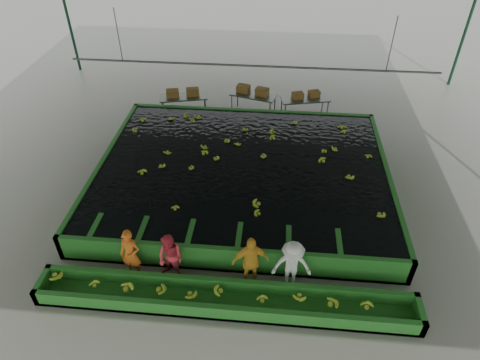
# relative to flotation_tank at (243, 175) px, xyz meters

# --- Properties ---
(ground) EXTENTS (80.00, 80.00, 0.00)m
(ground) POSITION_rel_flotation_tank_xyz_m (0.00, -1.50, -0.45)
(ground) COLOR gray
(ground) RESTS_ON ground
(shed_roof) EXTENTS (20.00, 22.00, 0.04)m
(shed_roof) POSITION_rel_flotation_tank_xyz_m (0.00, -1.50, 4.55)
(shed_roof) COLOR gray
(shed_roof) RESTS_ON shed_posts
(shed_posts) EXTENTS (20.00, 22.00, 5.00)m
(shed_posts) POSITION_rel_flotation_tank_xyz_m (0.00, -1.50, 2.05)
(shed_posts) COLOR #10311D
(shed_posts) RESTS_ON ground
(flotation_tank) EXTENTS (10.00, 8.00, 0.90)m
(flotation_tank) POSITION_rel_flotation_tank_xyz_m (0.00, 0.00, 0.00)
(flotation_tank) COLOR #226A20
(flotation_tank) RESTS_ON ground
(tank_water) EXTENTS (9.70, 7.70, 0.00)m
(tank_water) POSITION_rel_flotation_tank_xyz_m (0.00, -0.00, 0.40)
(tank_water) COLOR black
(tank_water) RESTS_ON flotation_tank
(sorting_trough) EXTENTS (10.00, 1.00, 0.50)m
(sorting_trough) POSITION_rel_flotation_tank_xyz_m (0.00, -5.10, -0.20)
(sorting_trough) COLOR #226A20
(sorting_trough) RESTS_ON ground
(cableway_rail) EXTENTS (0.08, 0.08, 14.00)m
(cableway_rail) POSITION_rel_flotation_tank_xyz_m (0.00, 3.50, 2.55)
(cableway_rail) COLOR #59605B
(cableway_rail) RESTS_ON shed_roof
(rail_hanger_left) EXTENTS (0.04, 0.04, 2.00)m
(rail_hanger_left) POSITION_rel_flotation_tank_xyz_m (-5.00, 3.50, 3.55)
(rail_hanger_left) COLOR #59605B
(rail_hanger_left) RESTS_ON shed_roof
(rail_hanger_right) EXTENTS (0.04, 0.04, 2.00)m
(rail_hanger_right) POSITION_rel_flotation_tank_xyz_m (5.00, 3.50, 3.55)
(rail_hanger_right) COLOR #59605B
(rail_hanger_right) RESTS_ON shed_roof
(worker_a) EXTENTS (0.64, 0.46, 1.61)m
(worker_a) POSITION_rel_flotation_tank_xyz_m (-2.68, -4.30, 0.35)
(worker_a) COLOR #D26018
(worker_a) RESTS_ON ground
(worker_b) EXTENTS (0.93, 0.85, 1.55)m
(worker_b) POSITION_rel_flotation_tank_xyz_m (-1.58, -4.30, 0.33)
(worker_b) COLOR #D63240
(worker_b) RESTS_ON ground
(worker_c) EXTENTS (1.07, 0.65, 1.70)m
(worker_c) POSITION_rel_flotation_tank_xyz_m (0.59, -4.30, 0.40)
(worker_c) COLOR gold
(worker_c) RESTS_ON ground
(worker_d) EXTENTS (1.09, 0.67, 1.62)m
(worker_d) POSITION_rel_flotation_tank_xyz_m (1.69, -4.30, 0.36)
(worker_d) COLOR silver
(worker_d) RESTS_ON ground
(packing_table_left) EXTENTS (2.20, 1.28, 0.94)m
(packing_table_left) POSITION_rel_flotation_tank_xyz_m (-3.05, 4.80, 0.02)
(packing_table_left) COLOR #59605B
(packing_table_left) RESTS_ON ground
(packing_table_mid) EXTENTS (2.14, 1.32, 0.91)m
(packing_table_mid) POSITION_rel_flotation_tank_xyz_m (-0.00, 5.31, 0.00)
(packing_table_mid) COLOR #59605B
(packing_table_mid) RESTS_ON ground
(packing_table_right) EXTENTS (2.22, 1.28, 0.95)m
(packing_table_right) POSITION_rel_flotation_tank_xyz_m (2.26, 5.09, 0.03)
(packing_table_right) COLOR #59605B
(packing_table_right) RESTS_ON ground
(box_stack_left) EXTENTS (1.47, 0.73, 0.31)m
(box_stack_left) POSITION_rel_flotation_tank_xyz_m (-3.07, 4.82, 0.49)
(box_stack_left) COLOR brown
(box_stack_left) RESTS_ON packing_table_left
(box_stack_mid) EXTENTS (1.49, 0.78, 0.31)m
(box_stack_mid) POSITION_rel_flotation_tank_xyz_m (-0.05, 5.40, 0.46)
(box_stack_mid) COLOR brown
(box_stack_mid) RESTS_ON packing_table_mid
(box_stack_right) EXTENTS (1.27, 0.72, 0.26)m
(box_stack_right) POSITION_rel_flotation_tank_xyz_m (2.28, 5.15, 0.50)
(box_stack_right) COLOR brown
(box_stack_right) RESTS_ON packing_table_right
(floating_bananas) EXTENTS (9.30, 6.34, 0.13)m
(floating_bananas) POSITION_rel_flotation_tank_xyz_m (0.00, 0.80, 0.40)
(floating_bananas) COLOR #8EAF23
(floating_bananas) RESTS_ON tank_water
(trough_bananas) EXTENTS (9.18, 0.61, 0.12)m
(trough_bananas) POSITION_rel_flotation_tank_xyz_m (0.00, -5.10, -0.05)
(trough_bananas) COLOR #8EAF23
(trough_bananas) RESTS_ON sorting_trough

